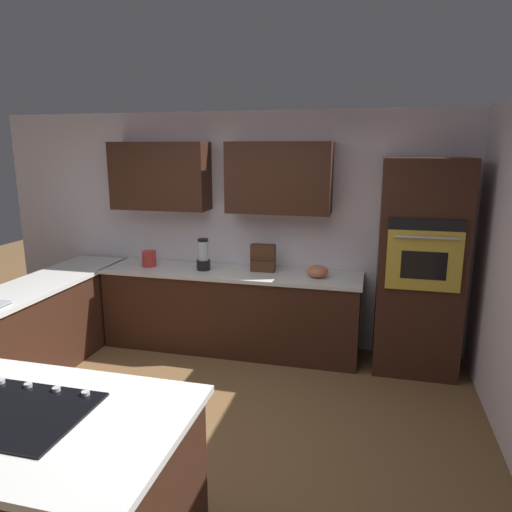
% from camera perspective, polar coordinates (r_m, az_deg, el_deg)
% --- Properties ---
extents(ground_plane, '(14.00, 14.00, 0.00)m').
position_cam_1_polar(ground_plane, '(3.96, -9.40, -21.03)').
color(ground_plane, brown).
extents(wall_back, '(6.00, 0.44, 2.60)m').
position_cam_1_polar(wall_back, '(5.29, -1.94, 4.84)').
color(wall_back, silver).
rests_on(wall_back, ground).
extents(lower_cabinets_back, '(2.80, 0.60, 0.86)m').
position_cam_1_polar(lower_cabinets_back, '(5.25, -3.12, -6.83)').
color(lower_cabinets_back, '#381E14').
rests_on(lower_cabinets_back, ground).
extents(countertop_back, '(2.84, 0.64, 0.04)m').
position_cam_1_polar(countertop_back, '(5.11, -3.18, -2.07)').
color(countertop_back, silver).
rests_on(countertop_back, lower_cabinets_back).
extents(lower_cabinets_side, '(0.60, 2.90, 0.86)m').
position_cam_1_polar(lower_cabinets_side, '(5.09, -26.42, -8.87)').
color(lower_cabinets_side, '#381E14').
rests_on(lower_cabinets_side, ground).
extents(countertop_side, '(0.64, 2.94, 0.04)m').
position_cam_1_polar(countertop_side, '(4.95, -26.94, -4.00)').
color(countertop_side, silver).
rests_on(countertop_side, lower_cabinets_side).
extents(island_base, '(1.71, 0.96, 0.86)m').
position_cam_1_polar(island_base, '(3.02, -26.55, -24.45)').
color(island_base, '#381E14').
rests_on(island_base, ground).
extents(island_top, '(1.79, 1.04, 0.04)m').
position_cam_1_polar(island_top, '(2.78, -27.52, -16.97)').
color(island_top, silver).
rests_on(island_top, island_base).
extents(wall_oven, '(0.80, 0.66, 2.12)m').
position_cam_1_polar(wall_oven, '(4.87, 19.28, -1.34)').
color(wall_oven, '#381E14').
rests_on(wall_oven, ground).
extents(cooktop, '(0.76, 0.56, 0.03)m').
position_cam_1_polar(cooktop, '(2.77, -27.50, -16.43)').
color(cooktop, black).
rests_on(cooktop, island_top).
extents(blender, '(0.15, 0.15, 0.35)m').
position_cam_1_polar(blender, '(5.16, -6.43, -0.07)').
color(blender, black).
rests_on(blender, countertop_back).
extents(mixing_bowl, '(0.23, 0.23, 0.12)m').
position_cam_1_polar(mixing_bowl, '(4.89, 7.47, -1.85)').
color(mixing_bowl, '#CC724C').
rests_on(mixing_bowl, countertop_back).
extents(spice_rack, '(0.26, 0.11, 0.30)m').
position_cam_1_polar(spice_rack, '(5.06, 0.85, -0.24)').
color(spice_rack, '#472B19').
rests_on(spice_rack, countertop_back).
extents(kettle, '(0.16, 0.16, 0.18)m').
position_cam_1_polar(kettle, '(5.43, -12.86, -0.32)').
color(kettle, red).
rests_on(kettle, countertop_back).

